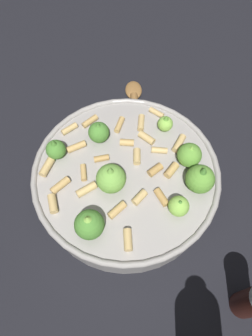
# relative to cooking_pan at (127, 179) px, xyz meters

# --- Properties ---
(ground_plane) EXTENTS (2.40, 2.40, 0.00)m
(ground_plane) POSITION_rel_cooking_pan_xyz_m (0.00, 0.00, -0.04)
(ground_plane) COLOR black
(cooking_pan) EXTENTS (0.31, 0.31, 0.13)m
(cooking_pan) POSITION_rel_cooking_pan_xyz_m (0.00, 0.00, 0.00)
(cooking_pan) COLOR #9E9993
(cooking_pan) RESTS_ON ground
(wooden_spoon) EXTENTS (0.25, 0.04, 0.02)m
(wooden_spoon) POSITION_rel_cooking_pan_xyz_m (0.15, -0.01, -0.03)
(wooden_spoon) COLOR olive
(wooden_spoon) RESTS_ON ground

